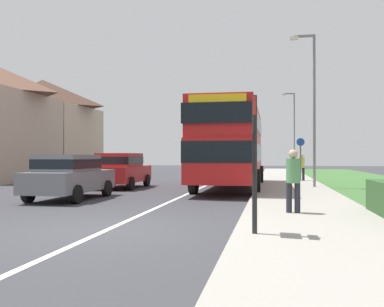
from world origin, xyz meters
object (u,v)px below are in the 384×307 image
(street_lamp_mid, at_px, (312,100))
(double_decker_bus, at_px, (231,142))
(pedestrian_at_stop, at_px, (293,178))
(bus_stop_sign, at_px, (255,154))
(parked_car_red, at_px, (121,169))
(parked_car_grey, at_px, (69,175))
(pedestrian_walking_away, at_px, (302,166))
(cycle_route_sign, at_px, (301,158))
(street_lamp_far, at_px, (293,127))

(street_lamp_mid, bearing_deg, double_decker_bus, -174.97)
(pedestrian_at_stop, height_order, bus_stop_sign, bus_stop_sign)
(parked_car_red, xyz_separation_m, street_lamp_mid, (8.82, 0.88, 3.16))
(parked_car_red, bearing_deg, parked_car_grey, -88.90)
(pedestrian_at_stop, bearing_deg, pedestrian_walking_away, 85.29)
(pedestrian_at_stop, relative_size, cycle_route_sign, 0.66)
(parked_car_red, height_order, street_lamp_far, street_lamp_far)
(parked_car_red, bearing_deg, street_lamp_far, 64.84)
(bus_stop_sign, distance_m, street_lamp_far, 30.35)
(parked_car_red, xyz_separation_m, pedestrian_at_stop, (7.53, -8.33, 0.07))
(parked_car_red, relative_size, bus_stop_sign, 1.52)
(pedestrian_at_stop, height_order, cycle_route_sign, cycle_route_sign)
(pedestrian_walking_away, relative_size, street_lamp_far, 0.24)
(bus_stop_sign, distance_m, street_lamp_mid, 12.61)
(bus_stop_sign, bearing_deg, street_lamp_mid, 80.18)
(parked_car_red, bearing_deg, pedestrian_walking_away, 33.85)
(parked_car_red, distance_m, bus_stop_sign, 13.15)
(cycle_route_sign, distance_m, street_lamp_mid, 5.18)
(double_decker_bus, distance_m, bus_stop_sign, 11.96)
(double_decker_bus, relative_size, pedestrian_at_stop, 6.25)
(bus_stop_sign, height_order, cycle_route_sign, bus_stop_sign)
(double_decker_bus, relative_size, street_lamp_mid, 1.48)
(parked_car_red, relative_size, street_lamp_far, 0.56)
(pedestrian_at_stop, xyz_separation_m, bus_stop_sign, (-0.82, -2.97, 0.56))
(parked_car_grey, height_order, cycle_route_sign, cycle_route_sign)
(parked_car_red, distance_m, pedestrian_at_stop, 11.23)
(pedestrian_at_stop, xyz_separation_m, cycle_route_sign, (1.08, 13.65, 0.45))
(double_decker_bus, height_order, parked_car_red, double_decker_bus)
(double_decker_bus, relative_size, bus_stop_sign, 4.01)
(street_lamp_far, bearing_deg, parked_car_grey, -109.91)
(pedestrian_walking_away, relative_size, street_lamp_mid, 0.24)
(pedestrian_walking_away, bearing_deg, parked_car_red, -146.15)
(double_decker_bus, relative_size, street_lamp_far, 1.48)
(pedestrian_at_stop, distance_m, cycle_route_sign, 13.70)
(bus_stop_sign, bearing_deg, double_decker_bus, 97.36)
(street_lamp_far, bearing_deg, parked_car_red, -115.16)
(pedestrian_walking_away, height_order, bus_stop_sign, bus_stop_sign)
(pedestrian_walking_away, xyz_separation_m, street_lamp_far, (0.17, 13.04, 3.09))
(parked_car_red, relative_size, cycle_route_sign, 1.57)
(double_decker_bus, xyz_separation_m, bus_stop_sign, (1.53, -11.85, -0.60))
(bus_stop_sign, relative_size, street_lamp_far, 0.37)
(parked_car_grey, xyz_separation_m, pedestrian_at_stop, (7.43, -3.00, 0.11))
(pedestrian_at_stop, bearing_deg, street_lamp_far, 87.19)
(double_decker_bus, bearing_deg, street_lamp_far, 78.62)
(pedestrian_at_stop, height_order, street_lamp_mid, street_lamp_mid)
(cycle_route_sign, bearing_deg, street_lamp_mid, -87.32)
(street_lamp_mid, bearing_deg, parked_car_grey, -144.56)
(double_decker_bus, bearing_deg, parked_car_grey, -130.80)
(parked_car_grey, relative_size, street_lamp_mid, 0.58)
(pedestrian_walking_away, relative_size, cycle_route_sign, 0.66)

